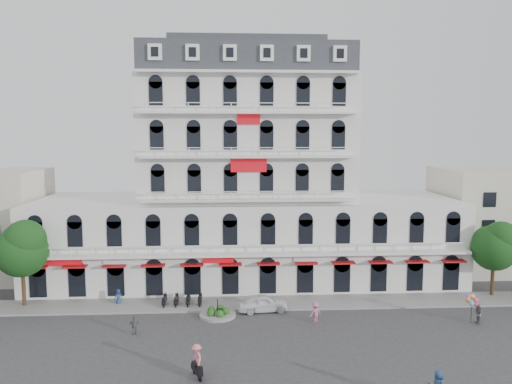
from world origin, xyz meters
name	(u,v)px	position (x,y,z in m)	size (l,w,h in m)	color
ground	(255,344)	(0.00, 0.00, 0.00)	(120.00, 120.00, 0.00)	#38383A
sidewalk	(250,303)	(0.00, 9.00, 0.08)	(53.00, 4.00, 0.16)	gray
main_building	(246,189)	(0.00, 18.00, 9.96)	(45.00, 15.00, 25.80)	silver
flank_building_east	(499,219)	(30.00, 20.00, 6.00)	(14.00, 10.00, 12.00)	beige
traffic_island	(218,314)	(-3.00, 6.00, 0.26)	(3.20, 3.20, 1.60)	gray
parked_scooter_row	(182,306)	(-6.35, 8.80, 0.00)	(4.40, 1.80, 1.10)	black
tree_west_inner	(22,247)	(-20.95, 9.48, 5.68)	(4.76, 4.76, 8.25)	#382314
tree_east_inner	(495,245)	(24.05, 9.98, 5.21)	(4.40, 4.37, 7.57)	#382314
parked_car	(263,303)	(1.04, 7.06, 0.78)	(1.84, 4.58, 1.56)	white
rider_center	(197,360)	(-4.13, -5.07, 1.22)	(1.07, 1.62, 2.29)	black
pedestrian_left	(118,297)	(-12.36, 9.50, 0.75)	(0.74, 0.48, 1.51)	navy
pedestrian_mid	(134,325)	(-9.57, 2.40, 0.75)	(0.88, 0.37, 1.50)	#5B5D63
pedestrian_right	(315,313)	(5.34, 4.07, 0.88)	(1.14, 0.65, 1.76)	#C6688D
balloon_vendor	(476,309)	(18.82, 3.08, 1.26)	(1.32, 1.26, 2.45)	#5C5B63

